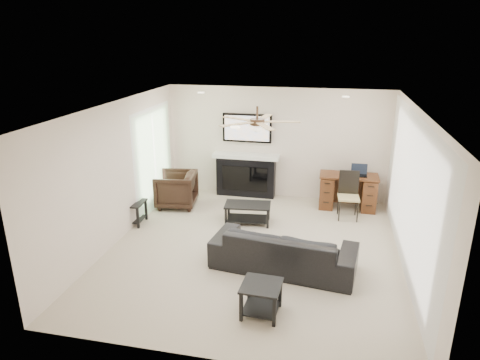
{
  "coord_description": "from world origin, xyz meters",
  "views": [
    {
      "loc": [
        1.17,
        -6.62,
        3.59
      ],
      "look_at": [
        -0.38,
        0.56,
        1.07
      ],
      "focal_mm": 32.0,
      "sensor_mm": 36.0,
      "label": 1
    }
  ],
  "objects_px": {
    "sofa": "(283,250)",
    "desk": "(348,192)",
    "fireplace_unit": "(246,156)",
    "coffee_table": "(248,213)",
    "armchair": "(176,189)"
  },
  "relations": [
    {
      "from": "sofa",
      "to": "armchair",
      "type": "distance_m",
      "value": 3.37
    },
    {
      "from": "fireplace_unit",
      "to": "desk",
      "type": "height_order",
      "value": "fireplace_unit"
    },
    {
      "from": "coffee_table",
      "to": "sofa",
      "type": "bearing_deg",
      "value": -66.71
    },
    {
      "from": "desk",
      "to": "sofa",
      "type": "bearing_deg",
      "value": -110.62
    },
    {
      "from": "sofa",
      "to": "desk",
      "type": "distance_m",
      "value": 2.99
    },
    {
      "from": "coffee_table",
      "to": "armchair",
      "type": "bearing_deg",
      "value": 156.0
    },
    {
      "from": "sofa",
      "to": "armchair",
      "type": "relative_size",
      "value": 2.71
    },
    {
      "from": "sofa",
      "to": "coffee_table",
      "type": "distance_m",
      "value": 1.84
    },
    {
      "from": "armchair",
      "to": "coffee_table",
      "type": "relative_size",
      "value": 0.94
    },
    {
      "from": "coffee_table",
      "to": "desk",
      "type": "height_order",
      "value": "desk"
    },
    {
      "from": "fireplace_unit",
      "to": "desk",
      "type": "xyz_separation_m",
      "value": [
        2.3,
        -0.3,
        -0.57
      ]
    },
    {
      "from": "sofa",
      "to": "coffee_table",
      "type": "height_order",
      "value": "sofa"
    },
    {
      "from": "coffee_table",
      "to": "desk",
      "type": "bearing_deg",
      "value": 25.53
    },
    {
      "from": "fireplace_unit",
      "to": "desk",
      "type": "distance_m",
      "value": 2.39
    },
    {
      "from": "armchair",
      "to": "desk",
      "type": "distance_m",
      "value": 3.71
    }
  ]
}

